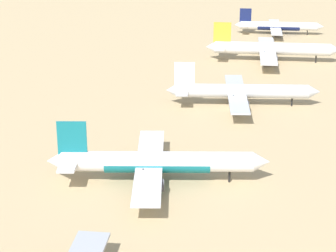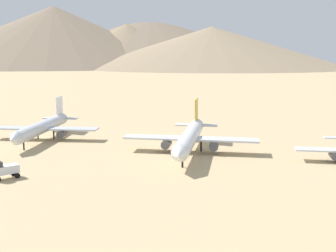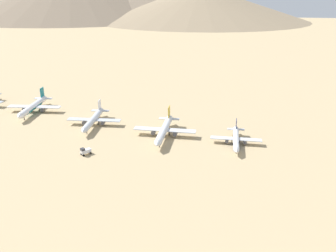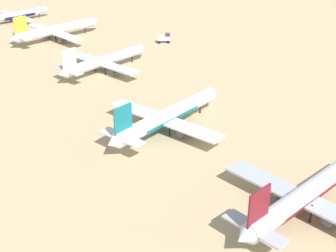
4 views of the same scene
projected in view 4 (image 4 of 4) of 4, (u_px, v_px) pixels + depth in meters
name	position (u px, v px, depth m)	size (l,w,h in m)	color
ground_plane	(103.00, 76.00, 168.08)	(1800.00, 1800.00, 0.00)	tan
parked_jet_0	(307.00, 194.00, 96.16)	(43.84, 35.50, 12.68)	#B2B7C1
parked_jet_1	(167.00, 116.00, 128.49)	(44.35, 36.15, 12.79)	white
parked_jet_2	(104.00, 61.00, 170.10)	(40.71, 33.13, 11.74)	silver
parked_jet_3	(56.00, 30.00, 205.17)	(43.78, 35.47, 12.65)	silver
parked_jet_4	(18.00, 15.00, 233.71)	(33.80, 27.39, 9.77)	silver
service_truck	(164.00, 38.00, 202.40)	(5.59, 5.24, 3.90)	silver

